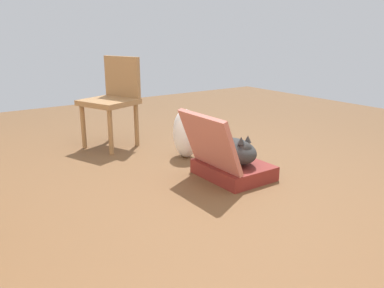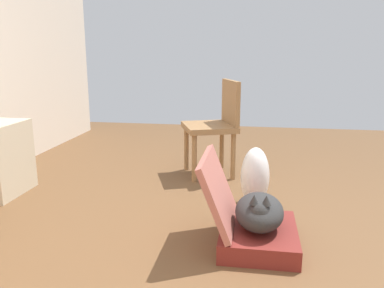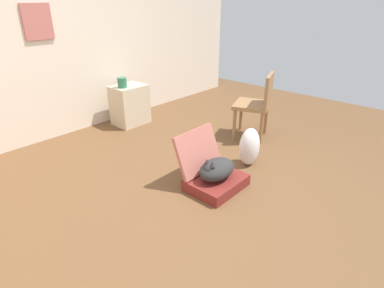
% 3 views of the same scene
% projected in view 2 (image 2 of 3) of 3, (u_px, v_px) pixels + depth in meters
% --- Properties ---
extents(ground_plane, '(7.68, 7.68, 0.00)m').
position_uv_depth(ground_plane, '(223.00, 247.00, 2.30)').
color(ground_plane, brown).
rests_on(ground_plane, ground).
extents(suitcase_base, '(0.55, 0.44, 0.11)m').
position_uv_depth(suitcase_base, '(258.00, 236.00, 2.32)').
color(suitcase_base, maroon).
rests_on(suitcase_base, ground).
extents(suitcase_lid, '(0.55, 0.20, 0.43)m').
position_uv_depth(suitcase_lid, '(218.00, 191.00, 2.29)').
color(suitcase_lid, '#B26356').
rests_on(suitcase_lid, suitcase_base).
extents(cat, '(0.49, 0.28, 0.24)m').
position_uv_depth(cat, '(259.00, 212.00, 2.27)').
color(cat, '#2D2D2D').
rests_on(cat, suitcase_base).
extents(plastic_bag_white, '(0.27, 0.21, 0.44)m').
position_uv_depth(plastic_bag_white, '(255.00, 177.00, 2.88)').
color(plastic_bag_white, white).
rests_on(plastic_bag_white, ground).
extents(chair, '(0.59, 0.57, 0.87)m').
position_uv_depth(chair, '(216.00, 123.00, 3.56)').
color(chair, olive).
rests_on(chair, ground).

